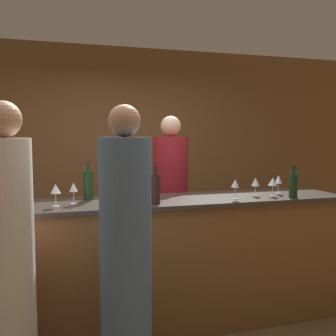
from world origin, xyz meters
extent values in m
plane|color=brown|center=(0.00, 0.00, 0.00)|extent=(14.00, 14.00, 0.00)
cube|color=brown|center=(0.00, 2.17, 1.40)|extent=(8.00, 0.06, 2.80)
cube|color=brown|center=(0.00, 0.00, 0.52)|extent=(3.28, 0.57, 1.05)
cube|color=#332D28|center=(0.00, 0.00, 1.07)|extent=(3.34, 0.63, 0.04)
cylinder|color=maroon|center=(0.41, 0.85, 0.80)|extent=(0.37, 0.37, 1.60)
sphere|color=beige|center=(0.41, 0.85, 1.71)|extent=(0.22, 0.22, 0.22)
cylinder|color=#4C6B93|center=(-0.35, -0.75, 0.80)|extent=(0.31, 0.31, 1.60)
sphere|color=#A37556|center=(-0.35, -0.75, 1.69)|extent=(0.19, 0.19, 0.19)
cylinder|color=silver|center=(-1.02, -0.65, 0.80)|extent=(0.30, 0.30, 1.59)
sphere|color=#A37556|center=(-1.02, -0.65, 1.70)|extent=(0.21, 0.21, 0.21)
cylinder|color=black|center=(1.18, -0.22, 1.18)|extent=(0.07, 0.07, 0.20)
cylinder|color=black|center=(1.18, -0.22, 1.32)|extent=(0.03, 0.03, 0.08)
cylinder|color=#19381E|center=(-0.50, 0.15, 1.20)|extent=(0.08, 0.08, 0.24)
cylinder|color=#19381E|center=(-0.50, 0.15, 1.36)|extent=(0.03, 0.03, 0.08)
cylinder|color=black|center=(-0.02, -0.18, 1.20)|extent=(0.07, 0.07, 0.23)
cylinder|color=black|center=(-0.02, -0.18, 1.35)|extent=(0.03, 0.03, 0.07)
cylinder|color=silver|center=(1.06, -0.10, 1.09)|extent=(0.05, 0.05, 0.00)
cylinder|color=silver|center=(1.06, -0.10, 1.13)|extent=(0.01, 0.01, 0.09)
cone|color=silver|center=(1.06, -0.10, 1.21)|extent=(0.08, 0.08, 0.07)
cylinder|color=silver|center=(1.18, 0.01, 1.09)|extent=(0.05, 0.05, 0.00)
cylinder|color=silver|center=(1.18, 0.01, 1.13)|extent=(0.01, 0.01, 0.09)
cone|color=silver|center=(1.18, 0.01, 1.21)|extent=(0.07, 0.07, 0.08)
cylinder|color=silver|center=(0.66, -0.17, 1.09)|extent=(0.05, 0.05, 0.00)
cylinder|color=silver|center=(0.66, -0.17, 1.14)|extent=(0.01, 0.01, 0.10)
cone|color=silver|center=(0.66, -0.17, 1.22)|extent=(0.07, 0.07, 0.07)
cylinder|color=silver|center=(-0.76, -0.09, 1.09)|extent=(0.05, 0.05, 0.00)
cylinder|color=silver|center=(-0.76, -0.09, 1.13)|extent=(0.01, 0.01, 0.09)
cone|color=silver|center=(-0.76, -0.09, 1.22)|extent=(0.08, 0.08, 0.07)
cylinder|color=silver|center=(-0.62, -0.02, 1.09)|extent=(0.05, 0.05, 0.00)
cylinder|color=silver|center=(-0.62, -0.02, 1.13)|extent=(0.01, 0.01, 0.09)
cone|color=silver|center=(-0.62, -0.02, 1.21)|extent=(0.07, 0.07, 0.07)
cylinder|color=silver|center=(-1.07, -0.04, 1.09)|extent=(0.05, 0.05, 0.00)
cylinder|color=silver|center=(-1.07, -0.04, 1.13)|extent=(0.01, 0.01, 0.08)
cone|color=silver|center=(-1.07, -0.04, 1.20)|extent=(0.06, 0.06, 0.07)
cylinder|color=silver|center=(0.93, -0.03, 1.09)|extent=(0.05, 0.05, 0.00)
cylinder|color=silver|center=(0.93, -0.03, 1.13)|extent=(0.01, 0.01, 0.08)
cone|color=silver|center=(0.93, -0.03, 1.20)|extent=(0.07, 0.07, 0.07)
camera|label=1|loc=(-0.71, -2.95, 1.61)|focal=40.00mm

